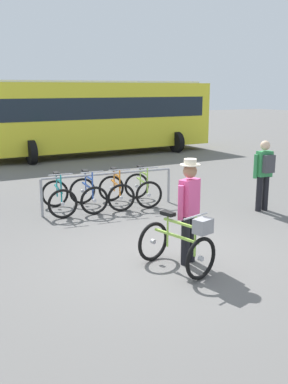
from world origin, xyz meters
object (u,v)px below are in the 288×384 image
object	(u,v)px
racked_bike_blue	(88,194)
racked_bike_orange	(116,191)
racked_bike_teal	(59,197)
featured_bicycle	(180,244)
racked_bike_lime	(143,189)
person_with_featured_bike	(189,207)
pedestrian_with_backpack	(264,171)
bus_distant	(97,113)

from	to	relation	value
racked_bike_blue	racked_bike_orange	bearing A→B (deg)	-5.35
racked_bike_teal	racked_bike_orange	world-z (taller)	same
featured_bicycle	racked_bike_lime	bearing A→B (deg)	68.85
racked_bike_orange	racked_bike_lime	world-z (taller)	same
person_with_featured_bike	pedestrian_with_backpack	distance (m)	3.76
racked_bike_lime	person_with_featured_bike	distance (m)	3.97
racked_bike_teal	racked_bike_lime	bearing A→B (deg)	-5.35
person_with_featured_bike	bus_distant	distance (m)	12.63
racked_bike_lime	person_with_featured_bike	xyz separation A→B (m)	(-1.22, -3.74, 0.58)
racked_bike_blue	person_with_featured_bike	xyz separation A→B (m)	(0.17, -3.87, 0.58)
racked_bike_blue	person_with_featured_bike	distance (m)	3.91
racked_bike_orange	racked_bike_lime	xyz separation A→B (m)	(0.70, -0.07, 0.00)
person_with_featured_bike	racked_bike_teal	bearing A→B (deg)	102.44
racked_bike_teal	bus_distant	bearing A→B (deg)	61.02
pedestrian_with_backpack	bus_distant	bearing A→B (deg)	88.23
featured_bicycle	bus_distant	xyz separation A→B (m)	(3.94, 12.28, 1.30)
racked_bike_lime	bus_distant	xyz separation A→B (m)	(2.41, 8.33, 1.37)
racked_bike_blue	pedestrian_with_backpack	bearing A→B (deg)	-31.12
racked_bike_blue	person_with_featured_bike	size ratio (longest dim) A/B	0.68
person_with_featured_bike	featured_bicycle	bearing A→B (deg)	-144.55
racked_bike_teal	racked_bike_blue	distance (m)	0.70
racked_bike_teal	featured_bicycle	xyz separation A→B (m)	(0.56, -4.15, 0.08)
racked_bike_lime	person_with_featured_bike	bearing A→B (deg)	-108.13
racked_bike_orange	pedestrian_with_backpack	distance (m)	3.51
bus_distant	featured_bicycle	bearing A→B (deg)	-107.80
racked_bike_orange	featured_bicycle	world-z (taller)	same
featured_bicycle	bus_distant	size ratio (longest dim) A/B	0.12
racked_bike_teal	featured_bicycle	size ratio (longest dim) A/B	0.95
pedestrian_with_backpack	featured_bicycle	bearing A→B (deg)	-151.39
bus_distant	pedestrian_with_backpack	bearing A→B (deg)	-91.77
racked_bike_blue	pedestrian_with_backpack	world-z (taller)	pedestrian_with_backpack
racked_bike_blue	racked_bike_lime	size ratio (longest dim) A/B	0.97
racked_bike_teal	bus_distant	size ratio (longest dim) A/B	0.12
racked_bike_blue	bus_distant	bearing A→B (deg)	65.09
racked_bike_blue	featured_bicycle	xyz separation A→B (m)	(-0.14, -4.09, 0.08)
racked_bike_teal	racked_bike_orange	xyz separation A→B (m)	(1.39, -0.13, 0.00)
pedestrian_with_backpack	racked_bike_orange	bearing A→B (deg)	143.83
racked_bike_teal	racked_bike_lime	world-z (taller)	same
racked_bike_orange	racked_bike_teal	bearing A→B (deg)	174.65
pedestrian_with_backpack	bus_distant	world-z (taller)	bus_distant
racked_bike_orange	featured_bicycle	size ratio (longest dim) A/B	0.98
racked_bike_blue	racked_bike_teal	bearing A→B (deg)	174.65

